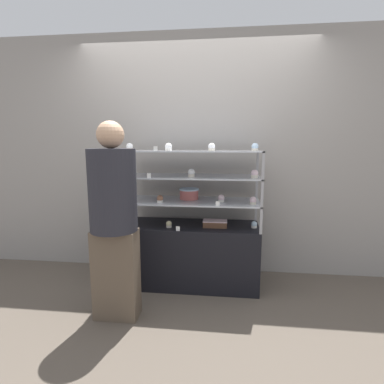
# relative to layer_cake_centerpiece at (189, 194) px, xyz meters

# --- Properties ---
(ground_plane) EXTENTS (20.00, 20.00, 0.00)m
(ground_plane) POSITION_rel_layer_cake_centerpiece_xyz_m (0.04, -0.08, -0.93)
(ground_plane) COLOR brown
(back_wall) EXTENTS (8.00, 0.05, 2.60)m
(back_wall) POSITION_rel_layer_cake_centerpiece_xyz_m (0.04, 0.32, 0.37)
(back_wall) COLOR gray
(back_wall) RESTS_ON ground_plane
(display_base) EXTENTS (1.33, 0.51, 0.63)m
(display_base) POSITION_rel_layer_cake_centerpiece_xyz_m (0.04, -0.08, -0.62)
(display_base) COLOR black
(display_base) RESTS_ON ground_plane
(display_riser_lower) EXTENTS (1.33, 0.51, 0.25)m
(display_riser_lower) POSITION_rel_layer_cake_centerpiece_xyz_m (0.04, -0.08, -0.07)
(display_riser_lower) COLOR #99999E
(display_riser_lower) RESTS_ON display_base
(display_riser_middle) EXTENTS (1.33, 0.51, 0.25)m
(display_riser_middle) POSITION_rel_layer_cake_centerpiece_xyz_m (0.04, -0.08, 0.18)
(display_riser_middle) COLOR #99999E
(display_riser_middle) RESTS_ON display_riser_lower
(display_riser_upper) EXTENTS (1.33, 0.51, 0.25)m
(display_riser_upper) POSITION_rel_layer_cake_centerpiece_xyz_m (0.04, -0.08, 0.43)
(display_riser_upper) COLOR #99999E
(display_riser_upper) RESTS_ON display_riser_middle
(layer_cake_centerpiece) EXTENTS (0.20, 0.20, 0.11)m
(layer_cake_centerpiece) POSITION_rel_layer_cake_centerpiece_xyz_m (0.00, 0.00, 0.00)
(layer_cake_centerpiece) COLOR #C66660
(layer_cake_centerpiece) RESTS_ON display_riser_lower
(sheet_cake_frosted) EXTENTS (0.24, 0.13, 0.07)m
(sheet_cake_frosted) POSITION_rel_layer_cake_centerpiece_xyz_m (0.27, -0.13, -0.27)
(sheet_cake_frosted) COLOR brown
(sheet_cake_frosted) RESTS_ON display_base
(cupcake_0) EXTENTS (0.06, 0.06, 0.07)m
(cupcake_0) POSITION_rel_layer_cake_centerpiece_xyz_m (-0.57, -0.12, -0.27)
(cupcake_0) COLOR white
(cupcake_0) RESTS_ON display_base
(cupcake_1) EXTENTS (0.06, 0.06, 0.07)m
(cupcake_1) POSITION_rel_layer_cake_centerpiece_xyz_m (-0.17, -0.20, -0.27)
(cupcake_1) COLOR beige
(cupcake_1) RESTS_ON display_base
(cupcake_2) EXTENTS (0.06, 0.06, 0.07)m
(cupcake_2) POSITION_rel_layer_cake_centerpiece_xyz_m (0.65, -0.12, -0.27)
(cupcake_2) COLOR white
(cupcake_2) RESTS_ON display_base
(price_tag_0) EXTENTS (0.04, 0.00, 0.04)m
(price_tag_0) POSITION_rel_layer_cake_centerpiece_xyz_m (-0.07, -0.32, -0.28)
(price_tag_0) COLOR white
(price_tag_0) RESTS_ON display_base
(cupcake_3) EXTENTS (0.06, 0.06, 0.07)m
(cupcake_3) POSITION_rel_layer_cake_centerpiece_xyz_m (-0.56, -0.20, -0.02)
(cupcake_3) COLOR #CCB28C
(cupcake_3) RESTS_ON display_riser_lower
(cupcake_4) EXTENTS (0.06, 0.06, 0.07)m
(cupcake_4) POSITION_rel_layer_cake_centerpiece_xyz_m (-0.26, -0.21, -0.02)
(cupcake_4) COLOR white
(cupcake_4) RESTS_ON display_riser_lower
(cupcake_5) EXTENTS (0.06, 0.06, 0.07)m
(cupcake_5) POSITION_rel_layer_cake_centerpiece_xyz_m (0.33, -0.12, -0.02)
(cupcake_5) COLOR white
(cupcake_5) RESTS_ON display_riser_lower
(cupcake_6) EXTENTS (0.06, 0.06, 0.07)m
(cupcake_6) POSITION_rel_layer_cake_centerpiece_xyz_m (0.63, -0.20, -0.02)
(cupcake_6) COLOR beige
(cupcake_6) RESTS_ON display_riser_lower
(price_tag_1) EXTENTS (0.04, 0.00, 0.04)m
(price_tag_1) POSITION_rel_layer_cake_centerpiece_xyz_m (0.30, -0.32, -0.03)
(price_tag_1) COLOR white
(price_tag_1) RESTS_ON display_riser_lower
(cupcake_7) EXTENTS (0.06, 0.06, 0.08)m
(cupcake_7) POSITION_rel_layer_cake_centerpiece_xyz_m (-0.56, -0.18, 0.23)
(cupcake_7) COLOR beige
(cupcake_7) RESTS_ON display_riser_middle
(cupcake_8) EXTENTS (0.06, 0.06, 0.08)m
(cupcake_8) POSITION_rel_layer_cake_centerpiece_xyz_m (0.05, -0.19, 0.23)
(cupcake_8) COLOR beige
(cupcake_8) RESTS_ON display_riser_middle
(cupcake_9) EXTENTS (0.06, 0.06, 0.08)m
(cupcake_9) POSITION_rel_layer_cake_centerpiece_xyz_m (0.63, -0.20, 0.23)
(cupcake_9) COLOR beige
(cupcake_9) RESTS_ON display_riser_middle
(price_tag_2) EXTENTS (0.04, 0.00, 0.04)m
(price_tag_2) POSITION_rel_layer_cake_centerpiece_xyz_m (-0.33, -0.32, 0.21)
(price_tag_2) COLOR white
(price_tag_2) RESTS_ON display_riser_middle
(cupcake_10) EXTENTS (0.06, 0.06, 0.07)m
(cupcake_10) POSITION_rel_layer_cake_centerpiece_xyz_m (-0.57, -0.13, 0.47)
(cupcake_10) COLOR #CCB28C
(cupcake_10) RESTS_ON display_riser_upper
(cupcake_11) EXTENTS (0.06, 0.06, 0.07)m
(cupcake_11) POSITION_rel_layer_cake_centerpiece_xyz_m (-0.17, -0.22, 0.47)
(cupcake_11) COLOR white
(cupcake_11) RESTS_ON display_riser_upper
(cupcake_12) EXTENTS (0.06, 0.06, 0.07)m
(cupcake_12) POSITION_rel_layer_cake_centerpiece_xyz_m (0.24, -0.19, 0.47)
(cupcake_12) COLOR beige
(cupcake_12) RESTS_ON display_riser_upper
(cupcake_13) EXTENTS (0.06, 0.06, 0.07)m
(cupcake_13) POSITION_rel_layer_cake_centerpiece_xyz_m (0.63, -0.13, 0.47)
(cupcake_13) COLOR beige
(cupcake_13) RESTS_ON display_riser_upper
(price_tag_3) EXTENTS (0.04, 0.00, 0.04)m
(price_tag_3) POSITION_rel_layer_cake_centerpiece_xyz_m (-0.27, -0.32, 0.46)
(price_tag_3) COLOR white
(price_tag_3) RESTS_ON display_riser_upper
(customer_figure) EXTENTS (0.37, 0.37, 1.61)m
(customer_figure) POSITION_rel_layer_cake_centerpiece_xyz_m (-0.51, -0.75, -0.07)
(customer_figure) COLOR brown
(customer_figure) RESTS_ON ground_plane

